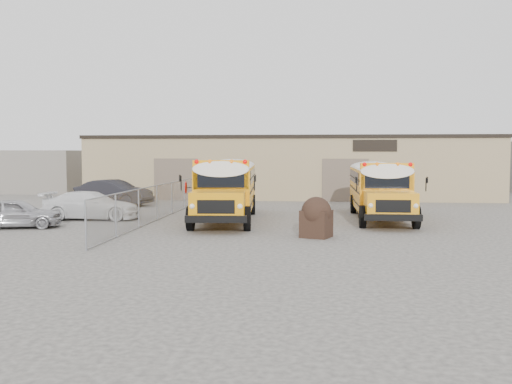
# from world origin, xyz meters

# --- Properties ---
(ground) EXTENTS (120.00, 120.00, 0.00)m
(ground) POSITION_xyz_m (0.00, 0.00, 0.00)
(ground) COLOR #464340
(ground) RESTS_ON ground
(warehouse) EXTENTS (30.20, 10.20, 4.67)m
(warehouse) POSITION_xyz_m (-0.00, 19.99, 2.37)
(warehouse) COLOR #9E8A62
(warehouse) RESTS_ON ground
(chainlink_fence) EXTENTS (0.07, 18.07, 1.81)m
(chainlink_fence) POSITION_xyz_m (-6.00, 3.00, 0.90)
(chainlink_fence) COLOR gray
(chainlink_fence) RESTS_ON ground
(distant_building_left) EXTENTS (8.00, 6.00, 3.60)m
(distant_building_left) POSITION_xyz_m (-22.00, 22.00, 1.80)
(distant_building_left) COLOR slate
(distant_building_left) RESTS_ON ground
(school_bus_left) EXTENTS (3.45, 10.83, 3.12)m
(school_bus_left) POSITION_xyz_m (-3.09, 10.42, 1.81)
(school_bus_left) COLOR orange
(school_bus_left) RESTS_ON ground
(school_bus_right) EXTENTS (2.68, 10.19, 2.98)m
(school_bus_right) POSITION_xyz_m (5.28, 11.53, 1.72)
(school_bus_right) COLOR orange
(school_bus_right) RESTS_ON ground
(tarp_bundle) EXTENTS (1.39, 1.33, 1.65)m
(tarp_bundle) POSITION_xyz_m (2.00, -1.95, 0.85)
(tarp_bundle) COLOR black
(tarp_bundle) RESTS_ON ground
(car_silver) EXTENTS (4.30, 2.59, 1.37)m
(car_silver) POSITION_xyz_m (-11.60, -0.52, 0.68)
(car_silver) COLOR #AFAFB3
(car_silver) RESTS_ON ground
(car_white) EXTENTS (5.02, 2.22, 1.43)m
(car_white) POSITION_xyz_m (-9.49, 3.13, 0.72)
(car_white) COLOR white
(car_white) RESTS_ON ground
(car_dark) EXTENTS (5.31, 2.85, 1.66)m
(car_dark) POSITION_xyz_m (-11.07, 10.71, 0.83)
(car_dark) COLOR black
(car_dark) RESTS_ON ground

